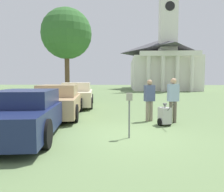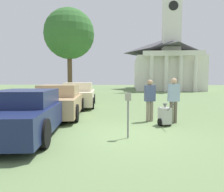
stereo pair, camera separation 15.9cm
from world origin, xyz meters
name	(u,v)px [view 1 (the left image)]	position (x,y,z in m)	size (l,w,h in m)	color
ground_plane	(123,135)	(0.00, 0.00, 0.00)	(120.00, 120.00, 0.00)	#607A4C
parked_car_navy	(28,113)	(-3.02, 0.04, 0.67)	(2.52, 5.39, 1.41)	#19234C
parked_car_tan	(59,102)	(-3.02, 3.30, 0.69)	(2.44, 4.93, 1.48)	tan
parked_car_cream	(77,95)	(-3.02, 7.21, 0.71)	(2.49, 4.99, 1.53)	beige
parking_meter	(129,107)	(0.18, -0.27, 0.93)	(0.18, 0.09, 1.34)	slate
person_worker	(149,98)	(1.06, 2.40, 0.98)	(0.47, 0.36, 1.72)	gray
person_supervisor	(173,97)	(1.96, 2.10, 1.02)	(0.46, 0.31, 1.78)	#665B4C
equipment_cart	(165,115)	(1.55, 1.55, 0.39)	(0.53, 1.00, 1.00)	#B2B2AD
church	(161,61)	(6.31, 32.37, 4.89)	(10.09, 17.45, 21.98)	silver
shade_tree	(67,34)	(-5.39, 13.73, 5.94)	(4.69, 4.69, 8.31)	brown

